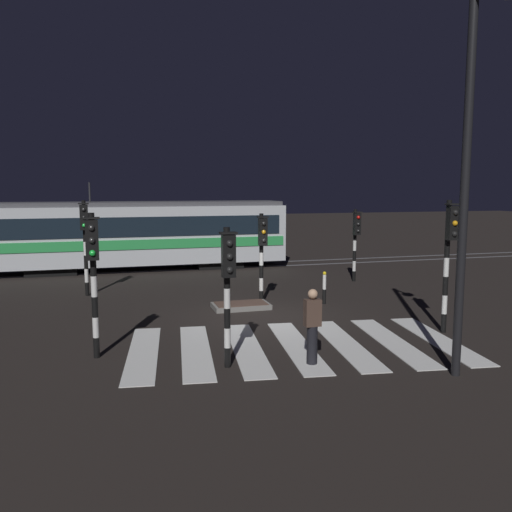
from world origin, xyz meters
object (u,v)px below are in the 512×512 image
at_px(traffic_light_corner_near_right, 449,246).
at_px(bollard_island_edge, 324,288).
at_px(traffic_light_corner_near_left, 93,264).
at_px(traffic_light_corner_far_left, 85,233).
at_px(traffic_light_kerb_mid_left, 228,277).
at_px(pedestrian_waiting_at_kerb, 312,326).
at_px(traffic_light_corner_far_right, 356,234).
at_px(street_lamp_near_kerb, 475,141).
at_px(traffic_light_median_centre, 262,245).
at_px(tram, 138,234).

bearing_deg(traffic_light_corner_near_right, bollard_island_edge, 111.86).
bearing_deg(traffic_light_corner_near_left, traffic_light_corner_far_left, 93.22).
relative_size(traffic_light_corner_near_left, traffic_light_corner_far_left, 0.97).
bearing_deg(traffic_light_kerb_mid_left, traffic_light_corner_far_left, 109.65).
bearing_deg(pedestrian_waiting_at_kerb, traffic_light_corner_near_left, 159.56).
bearing_deg(traffic_light_corner_far_right, traffic_light_corner_near_left, -143.82).
bearing_deg(street_lamp_near_kerb, pedestrian_waiting_at_kerb, 147.23).
xyz_separation_m(traffic_light_corner_far_left, traffic_light_median_centre, (5.74, -2.98, -0.27)).
distance_m(traffic_light_corner_far_left, traffic_light_corner_far_right, 10.72).
bearing_deg(pedestrian_waiting_at_kerb, traffic_light_corner_near_right, 17.33).
distance_m(traffic_light_corner_near_left, pedestrian_waiting_at_kerb, 5.12).
relative_size(traffic_light_corner_near_right, tram, 0.25).
bearing_deg(traffic_light_corner_far_left, traffic_light_kerb_mid_left, -70.35).
bearing_deg(pedestrian_waiting_at_kerb, bollard_island_edge, 64.27).
bearing_deg(tram, traffic_light_corner_near_right, -61.79).
distance_m(traffic_light_corner_far_right, street_lamp_near_kerb, 11.71).
distance_m(traffic_light_corner_far_right, traffic_light_median_centre, 5.82).
distance_m(traffic_light_corner_far_left, pedestrian_waiting_at_kerb, 10.59).
bearing_deg(traffic_light_corner_far_left, traffic_light_corner_near_right, -39.48).
distance_m(traffic_light_median_centre, pedestrian_waiting_at_kerb, 6.37).
xyz_separation_m(traffic_light_corner_near_left, tram, (1.77, 13.28, -0.47)).
relative_size(traffic_light_median_centre, pedestrian_waiting_at_kerb, 1.79).
bearing_deg(pedestrian_waiting_at_kerb, traffic_light_kerb_mid_left, 172.35).
distance_m(traffic_light_corner_near_left, street_lamp_near_kerb, 8.46).
distance_m(traffic_light_corner_far_left, traffic_light_median_centre, 6.48).
relative_size(traffic_light_kerb_mid_left, traffic_light_median_centre, 1.01).
height_order(traffic_light_corner_far_right, pedestrian_waiting_at_kerb, traffic_light_corner_far_right).
height_order(traffic_light_corner_near_right, traffic_light_kerb_mid_left, traffic_light_corner_near_right).
bearing_deg(street_lamp_near_kerb, traffic_light_corner_near_left, 154.76).
distance_m(traffic_light_corner_far_right, bollard_island_edge, 4.85).
distance_m(traffic_light_kerb_mid_left, tram, 14.80).
xyz_separation_m(traffic_light_corner_near_left, street_lamp_near_kerb, (7.28, -3.43, 2.60)).
distance_m(traffic_light_kerb_mid_left, street_lamp_near_kerb, 5.64).
bearing_deg(traffic_light_corner_near_left, traffic_light_corner_near_right, -2.14).
xyz_separation_m(traffic_light_corner_far_right, traffic_light_median_centre, (-4.97, -3.03, 0.02)).
relative_size(street_lamp_near_kerb, pedestrian_waiting_at_kerb, 4.48).
relative_size(pedestrian_waiting_at_kerb, bollard_island_edge, 1.54).
bearing_deg(bollard_island_edge, pedestrian_waiting_at_kerb, -115.73).
height_order(traffic_light_kerb_mid_left, tram, tram).
height_order(traffic_light_corner_near_right, traffic_light_corner_far_right, traffic_light_corner_near_right).
bearing_deg(traffic_light_median_centre, traffic_light_corner_far_right, 31.35).
xyz_separation_m(tram, bollard_island_edge, (5.59, -9.35, -1.18)).
xyz_separation_m(traffic_light_kerb_mid_left, tram, (-1.01, 14.76, -0.29)).
bearing_deg(bollard_island_edge, tram, 120.88).
distance_m(traffic_light_corner_near_right, tram, 15.47).
relative_size(traffic_light_corner_near_right, traffic_light_corner_far_right, 1.19).
bearing_deg(bollard_island_edge, traffic_light_corner_far_left, 155.50).
bearing_deg(traffic_light_corner_far_left, traffic_light_median_centre, -27.43).
relative_size(traffic_light_median_centre, street_lamp_near_kerb, 0.40).
bearing_deg(bollard_island_edge, traffic_light_corner_far_right, 50.73).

